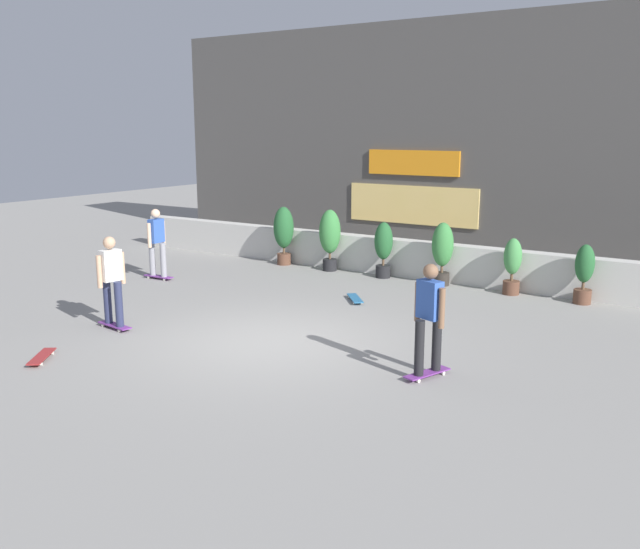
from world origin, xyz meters
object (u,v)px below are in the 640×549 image
(potted_plant_1, at_px, (330,235))
(skateboard_near_camera, at_px, (42,356))
(skateboard_aside, at_px, (355,298))
(potted_plant_3, at_px, (443,249))
(potted_plant_0, at_px, (284,231))
(potted_plant_4, at_px, (512,264))
(potted_plant_2, at_px, (383,246))
(potted_plant_5, at_px, (584,272))
(skater_mid_plaza, at_px, (429,315))
(skater_far_left, at_px, (157,241))
(skater_by_wall_left, at_px, (112,278))

(potted_plant_1, bearing_deg, skateboard_near_camera, -91.11)
(skateboard_aside, bearing_deg, potted_plant_3, 68.62)
(potted_plant_0, bearing_deg, potted_plant_4, 0.00)
(potted_plant_0, height_order, potted_plant_2, potted_plant_0)
(potted_plant_0, distance_m, potted_plant_1, 1.44)
(potted_plant_0, relative_size, potted_plant_3, 1.06)
(potted_plant_4, relative_size, potted_plant_5, 1.00)
(skater_mid_plaza, bearing_deg, potted_plant_2, 123.09)
(potted_plant_5, bearing_deg, skater_far_left, -161.29)
(potted_plant_1, height_order, skateboard_aside, potted_plant_1)
(skater_mid_plaza, relative_size, skateboard_near_camera, 2.21)
(skater_mid_plaza, bearing_deg, skateboard_near_camera, -154.34)
(potted_plant_0, height_order, skateboard_near_camera, potted_plant_0)
(potted_plant_2, distance_m, skateboard_aside, 2.56)
(potted_plant_4, distance_m, skater_by_wall_left, 8.35)
(skater_mid_plaza, height_order, skateboard_aside, skater_mid_plaza)
(potted_plant_1, height_order, potted_plant_5, potted_plant_1)
(skater_far_left, bearing_deg, potted_plant_3, 27.27)
(potted_plant_2, height_order, skateboard_near_camera, potted_plant_2)
(potted_plant_3, xyz_separation_m, skateboard_aside, (-0.93, -2.39, -0.78))
(skateboard_aside, bearing_deg, potted_plant_5, 30.43)
(potted_plant_3, height_order, skater_mid_plaza, skater_mid_plaza)
(potted_plant_1, bearing_deg, skater_by_wall_left, -94.92)
(potted_plant_0, relative_size, skateboard_near_camera, 2.01)
(potted_plant_2, xyz_separation_m, skater_mid_plaza, (3.71, -5.70, 0.17))
(skater_by_wall_left, distance_m, skateboard_aside, 4.98)
(potted_plant_3, relative_size, skater_mid_plaza, 0.86)
(potted_plant_1, height_order, skater_far_left, skater_far_left)
(potted_plant_0, bearing_deg, skater_far_left, -115.94)
(skater_mid_plaza, xyz_separation_m, skateboard_aside, (-3.12, 3.31, -0.88))
(potted_plant_2, relative_size, potted_plant_5, 1.09)
(potted_plant_0, height_order, potted_plant_4, potted_plant_0)
(potted_plant_1, distance_m, skateboard_near_camera, 8.34)
(potted_plant_2, height_order, potted_plant_3, potted_plant_3)
(potted_plant_1, relative_size, potted_plant_3, 1.07)
(potted_plant_2, xyz_separation_m, skateboard_aside, (0.59, -2.39, -0.71))
(potted_plant_0, distance_m, skater_mid_plaza, 8.78)
(potted_plant_0, distance_m, skateboard_aside, 4.37)
(skater_by_wall_left, bearing_deg, skater_mid_plaza, 7.82)
(potted_plant_1, distance_m, skater_far_left, 4.27)
(potted_plant_4, distance_m, skater_mid_plaza, 5.73)
(skateboard_aside, bearing_deg, potted_plant_0, 146.17)
(skateboard_near_camera, xyz_separation_m, skateboard_aside, (2.28, 5.91, 0.00))
(potted_plant_4, xyz_separation_m, skater_by_wall_left, (-5.24, -6.49, 0.27))
(skateboard_aside, bearing_deg, potted_plant_4, 42.92)
(potted_plant_5, bearing_deg, potted_plant_1, 180.00)
(potted_plant_1, relative_size, potted_plant_2, 1.15)
(potted_plant_2, bearing_deg, skateboard_near_camera, -101.53)
(skateboard_near_camera, bearing_deg, potted_plant_2, 78.47)
(skater_by_wall_left, relative_size, skater_mid_plaza, 1.00)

